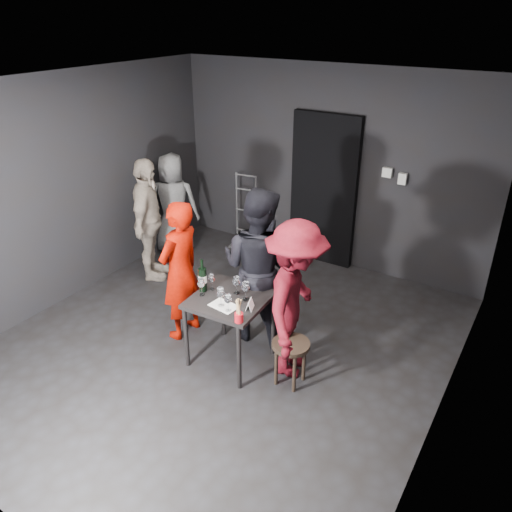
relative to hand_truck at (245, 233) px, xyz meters
The scene contains 26 objects.
floor 2.55m from the hand_truck, 62.53° to the right, with size 4.50×5.00×0.02m, color black.
ceiling 3.56m from the hand_truck, 62.53° to the right, with size 4.50×5.00×0.02m, color silver.
wall_back 1.65m from the hand_truck, 11.61° to the left, with size 4.50×0.04×2.70m, color black.
wall_left 2.75m from the hand_truck, 115.47° to the right, with size 0.04×5.00×2.70m, color black.
wall_right 4.26m from the hand_truck, 33.41° to the right, with size 0.04×5.00×2.70m, color black.
doorway 1.46m from the hand_truck, ahead, with size 0.95×0.10×2.10m, color black.
wallbox_upper 2.38m from the hand_truck, ahead, with size 0.12×0.06×0.12m, color #B7B7B2.
wallbox_lower 2.53m from the hand_truck, ahead, with size 0.10×0.06×0.14m, color #B7B7B2.
hand_truck is the anchor object (origin of this frame).
tasting_table 2.81m from the hand_truck, 59.91° to the right, with size 0.72×0.72×0.75m.
stool 3.18m from the hand_truck, 48.93° to the right, with size 0.37×0.37×0.47m.
server_red 2.46m from the hand_truck, 73.67° to the right, with size 0.60×0.39×1.65m, color #A30D00.
woman_black 2.47m from the hand_truck, 53.30° to the right, with size 0.97×0.53×2.00m, color black.
man_maroon 3.05m from the hand_truck, 47.56° to the right, with size 1.14×0.53×1.76m, color maroon.
bystander_cream 1.72m from the hand_truck, 109.48° to the right, with size 1.05×0.50×1.80m, color #BAA896.
bystander_grey 1.18m from the hand_truck, 137.67° to the right, with size 0.72×0.39×1.48m, color slate.
tasting_mat 2.98m from the hand_truck, 60.76° to the right, with size 0.27×0.18×0.00m, color white.
wine_glass_a 2.82m from the hand_truck, 65.79° to the right, with size 0.08×0.08×0.20m, color white, non-canonical shape.
wine_glass_b 2.70m from the hand_truck, 64.09° to the right, with size 0.07×0.07×0.19m, color white, non-canonical shape.
wine_glass_c 2.76m from the hand_truck, 58.60° to the right, with size 0.08×0.08×0.20m, color white, non-canonical shape.
wine_glass_d 3.00m from the hand_truck, 61.28° to the right, with size 0.08×0.08×0.21m, color white, non-canonical shape.
wine_glass_e 3.08m from the hand_truck, 59.78° to the right, with size 0.07×0.07×0.20m, color white, non-canonical shape.
wine_glass_f 2.88m from the hand_truck, 56.64° to the right, with size 0.08×0.08×0.22m, color white, non-canonical shape.
wine_bottle 2.74m from the hand_truck, 65.92° to the right, with size 0.08×0.08×0.35m.
breadstick_cup 3.26m from the hand_truck, 57.75° to the right, with size 0.08×0.08×0.25m.
reserved_card 3.02m from the hand_truck, 56.11° to the right, with size 0.08×0.12×0.10m, color white, non-canonical shape.
Camera 1 is at (2.67, -3.56, 3.33)m, focal length 35.00 mm.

